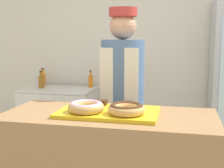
# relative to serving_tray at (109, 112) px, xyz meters

# --- Properties ---
(wall_back) EXTENTS (8.00, 0.06, 2.70)m
(wall_back) POSITION_rel_serving_tray_xyz_m (0.00, 2.13, 0.37)
(wall_back) COLOR silver
(wall_back) RESTS_ON ground_plane
(serving_tray) EXTENTS (0.63, 0.41, 0.02)m
(serving_tray) POSITION_rel_serving_tray_xyz_m (0.00, 0.00, 0.00)
(serving_tray) COLOR yellow
(serving_tray) RESTS_ON display_counter
(donut_light_glaze) EXTENTS (0.23, 0.23, 0.06)m
(donut_light_glaze) POSITION_rel_serving_tray_xyz_m (-0.13, -0.07, 0.05)
(donut_light_glaze) COLOR tan
(donut_light_glaze) RESTS_ON serving_tray
(donut_chocolate_glaze) EXTENTS (0.23, 0.23, 0.06)m
(donut_chocolate_glaze) POSITION_rel_serving_tray_xyz_m (0.13, -0.07, 0.05)
(donut_chocolate_glaze) COLOR tan
(donut_chocolate_glaze) RESTS_ON serving_tray
(brownie_back_left) EXTENTS (0.07, 0.07, 0.03)m
(brownie_back_left) POSITION_rel_serving_tray_xyz_m (-0.09, 0.15, 0.03)
(brownie_back_left) COLOR #382111
(brownie_back_left) RESTS_ON serving_tray
(brownie_back_right) EXTENTS (0.07, 0.07, 0.03)m
(brownie_back_right) POSITION_rel_serving_tray_xyz_m (0.09, 0.15, 0.03)
(brownie_back_right) COLOR #382111
(brownie_back_right) RESTS_ON serving_tray
(baker_person) EXTENTS (0.36, 0.36, 1.69)m
(baker_person) POSITION_rel_serving_tray_xyz_m (-0.04, 0.66, -0.08)
(baker_person) COLOR #4C4C51
(baker_person) RESTS_ON ground_plane
(chest_freezer) EXTENTS (0.89, 0.60, 0.80)m
(chest_freezer) POSITION_rel_serving_tray_xyz_m (-1.07, 1.75, -0.57)
(chest_freezer) COLOR silver
(chest_freezer) RESTS_ON ground_plane
(bottle_amber) EXTENTS (0.07, 0.07, 0.22)m
(bottle_amber) POSITION_rel_serving_tray_xyz_m (-1.31, 1.75, -0.09)
(bottle_amber) COLOR #99661E
(bottle_amber) RESTS_ON chest_freezer
(bottle_orange) EXTENTS (0.07, 0.07, 0.23)m
(bottle_orange) POSITION_rel_serving_tray_xyz_m (-1.38, 1.95, -0.08)
(bottle_orange) COLOR orange
(bottle_orange) RESTS_ON chest_freezer
(bottle_orange_b) EXTENTS (0.06, 0.06, 0.22)m
(bottle_orange_b) POSITION_rel_serving_tray_xyz_m (-0.71, 1.95, -0.09)
(bottle_orange_b) COLOR orange
(bottle_orange_b) RESTS_ON chest_freezer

